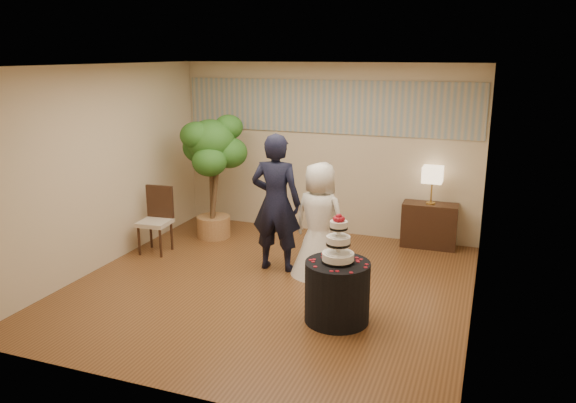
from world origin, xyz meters
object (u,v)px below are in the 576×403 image
at_px(wedding_cake, 338,238).
at_px(ficus_tree, 212,176).
at_px(bride, 319,219).
at_px(table_lamp, 432,185).
at_px(cake_table, 337,292).
at_px(groom, 276,203).
at_px(side_chair, 154,221).
at_px(console, 429,225).

bearing_deg(wedding_cake, ficus_tree, 140.91).
distance_m(bride, wedding_cake, 1.42).
height_order(table_lamp, ficus_tree, ficus_tree).
height_order(wedding_cake, table_lamp, table_lamp).
bearing_deg(wedding_cake, bride, 115.52).
xyz_separation_m(cake_table, table_lamp, (0.67, 2.93, 0.63)).
height_order(bride, ficus_tree, ficus_tree).
xyz_separation_m(groom, side_chair, (-1.96, -0.02, -0.46)).
relative_size(wedding_cake, table_lamp, 0.97).
distance_m(wedding_cake, side_chair, 3.44).
distance_m(cake_table, wedding_cake, 0.63).
height_order(cake_table, console, cake_table).
bearing_deg(wedding_cake, table_lamp, 77.05).
distance_m(ficus_tree, side_chair, 1.20).
relative_size(bride, table_lamp, 2.68).
xyz_separation_m(cake_table, side_chair, (-3.18, 1.22, 0.15)).
xyz_separation_m(ficus_tree, side_chair, (-0.48, -0.97, -0.52)).
bearing_deg(ficus_tree, bride, -23.84).
bearing_deg(bride, side_chair, 13.47).
bearing_deg(side_chair, groom, -3.87).
bearing_deg(table_lamp, groom, -138.32).
bearing_deg(table_lamp, console, 0.00).
relative_size(wedding_cake, console, 0.67).
bearing_deg(groom, ficus_tree, -36.18).
relative_size(bride, ficus_tree, 0.76).
bearing_deg(table_lamp, ficus_tree, -167.75).
distance_m(cake_table, table_lamp, 3.07).
bearing_deg(cake_table, ficus_tree, 140.91).
height_order(bride, console, bride).
height_order(groom, ficus_tree, ficus_tree).
bearing_deg(wedding_cake, console, 77.05).
distance_m(console, ficus_tree, 3.52).
height_order(table_lamp, side_chair, table_lamp).
bearing_deg(wedding_cake, side_chair, 158.94).
xyz_separation_m(groom, wedding_cake, (1.22, -1.24, 0.03)).
relative_size(bride, cake_table, 2.14).
distance_m(wedding_cake, table_lamp, 3.00).
distance_m(bride, console, 2.14).
bearing_deg(console, wedding_cake, -104.46).
relative_size(groom, cake_table, 2.63).
distance_m(groom, side_chair, 2.01).
distance_m(table_lamp, ficus_tree, 3.45).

